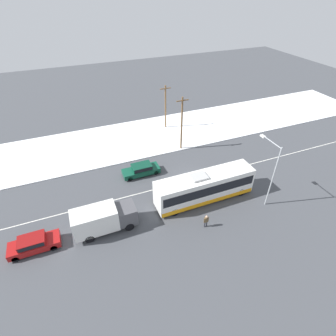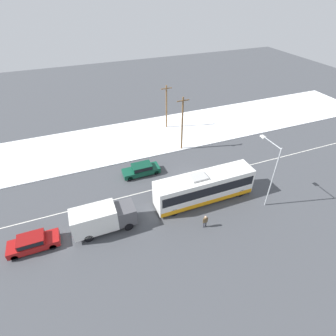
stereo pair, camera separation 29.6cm
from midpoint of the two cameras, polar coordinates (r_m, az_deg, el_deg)
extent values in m
plane|color=#424449|center=(33.42, 4.94, -2.71)|extent=(120.00, 120.00, 0.00)
cube|color=white|center=(43.20, -2.41, 7.35)|extent=(80.00, 11.92, 0.12)
cube|color=silver|center=(33.42, 4.94, -2.71)|extent=(60.00, 0.12, 0.00)
cube|color=white|center=(29.83, 8.19, -4.09)|extent=(11.49, 2.55, 3.09)
cube|color=black|center=(29.59, 8.25, -3.54)|extent=(11.03, 2.57, 1.17)
cube|color=orange|center=(30.66, 7.98, -5.89)|extent=(11.38, 2.57, 0.56)
cube|color=#B2B2B2|center=(28.43, 6.94, -1.96)|extent=(1.80, 1.40, 0.24)
cylinder|color=black|center=(32.00, 15.83, -5.15)|extent=(1.00, 0.28, 1.00)
cylinder|color=black|center=(33.34, 13.66, -2.79)|extent=(1.00, 0.28, 1.00)
cylinder|color=black|center=(28.56, 1.61, -9.50)|extent=(1.00, 0.28, 1.00)
cylinder|color=black|center=(30.06, -0.07, -6.61)|extent=(1.00, 0.28, 1.00)
cube|color=silver|center=(27.15, -15.49, -10.76)|extent=(4.35, 2.30, 2.36)
cube|color=#4C4C51|center=(27.49, -8.94, -9.63)|extent=(1.90, 2.18, 1.84)
cube|color=black|center=(27.35, -7.11, -8.63)|extent=(0.06, 1.96, 0.81)
cylinder|color=black|center=(27.51, -8.22, -12.47)|extent=(0.90, 0.26, 0.90)
cylinder|color=black|center=(28.89, -9.26, -9.59)|extent=(0.90, 0.26, 0.90)
cylinder|color=black|center=(27.37, -16.57, -14.40)|extent=(0.90, 0.26, 0.90)
cylinder|color=black|center=(28.75, -17.13, -11.39)|extent=(0.90, 0.26, 0.90)
cube|color=#0F4733|center=(34.18, -5.63, -0.58)|extent=(4.80, 1.80, 0.64)
cube|color=#0D3C2B|center=(33.84, -5.49, 0.30)|extent=(2.49, 1.66, 0.59)
cube|color=black|center=(33.83, -5.49, 0.31)|extent=(2.29, 1.69, 0.47)
cylinder|color=black|center=(33.41, -7.99, -2.29)|extent=(0.64, 0.22, 0.64)
cylinder|color=black|center=(34.64, -8.67, -0.76)|extent=(0.64, 0.22, 0.64)
cylinder|color=black|center=(34.12, -2.33, -0.97)|extent=(0.64, 0.22, 0.64)
cylinder|color=black|center=(35.32, -3.19, 0.48)|extent=(0.64, 0.22, 0.64)
cube|color=maroon|center=(28.64, -26.87, -14.45)|extent=(4.58, 1.80, 0.69)
cube|color=maroon|center=(28.22, -27.45, -13.66)|extent=(2.38, 1.66, 0.57)
cube|color=black|center=(28.21, -27.46, -13.64)|extent=(2.19, 1.69, 0.45)
cylinder|color=black|center=(28.01, -23.49, -15.40)|extent=(0.64, 0.22, 0.64)
cylinder|color=black|center=(29.07, -23.61, -13.05)|extent=(0.64, 0.22, 0.64)
cylinder|color=black|center=(28.70, -30.14, -16.50)|extent=(0.64, 0.22, 0.64)
cylinder|color=black|center=(29.74, -29.95, -14.16)|extent=(0.64, 0.22, 0.64)
cylinder|color=#23232D|center=(27.76, 8.13, -12.14)|extent=(0.11, 0.11, 0.73)
cylinder|color=#23232D|center=(27.84, 8.54, -12.00)|extent=(0.11, 0.11, 0.73)
cube|color=brown|center=(27.31, 8.46, -11.14)|extent=(0.38, 0.21, 0.60)
sphere|color=tan|center=(27.00, 8.54, -10.52)|extent=(0.25, 0.25, 0.25)
cylinder|color=brown|center=(27.24, 8.00, -11.33)|extent=(0.10, 0.10, 0.57)
cylinder|color=brown|center=(27.42, 8.90, -11.04)|extent=(0.10, 0.10, 0.57)
cylinder|color=#9EA3A8|center=(29.65, 22.06, -2.20)|extent=(0.14, 0.14, 7.60)
cylinder|color=#9EA3A8|center=(28.51, 21.97, 5.17)|extent=(0.10, 2.78, 0.10)
cube|color=silver|center=(29.40, 20.25, 6.40)|extent=(0.36, 0.60, 0.16)
cylinder|color=brown|center=(37.51, 3.33, 9.42)|extent=(0.24, 0.24, 8.07)
cube|color=brown|center=(36.05, 3.53, 14.44)|extent=(1.80, 0.12, 0.12)
cylinder|color=brown|center=(43.78, -0.14, 13.04)|extent=(0.24, 0.24, 7.30)
cube|color=brown|center=(42.63, -0.15, 16.93)|extent=(1.80, 0.12, 0.12)
camera|label=1|loc=(0.15, -89.74, 0.19)|focal=28.00mm
camera|label=2|loc=(0.15, 90.26, -0.19)|focal=28.00mm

